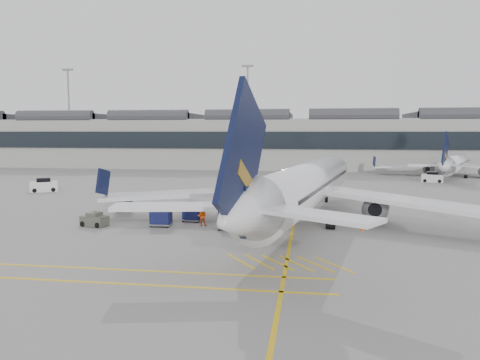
# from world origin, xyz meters

# --- Properties ---
(ground) EXTENTS (220.00, 220.00, 0.00)m
(ground) POSITION_xyz_m (0.00, 0.00, 0.00)
(ground) COLOR gray
(ground) RESTS_ON ground
(terminal) EXTENTS (200.00, 20.45, 12.40)m
(terminal) POSITION_xyz_m (0.00, 71.93, 6.14)
(terminal) COLOR #9E9E99
(terminal) RESTS_ON ground
(light_masts) EXTENTS (113.00, 0.60, 25.45)m
(light_masts) POSITION_xyz_m (-1.67, 86.00, 14.49)
(light_masts) COLOR slate
(light_masts) RESTS_ON ground
(apron_markings) EXTENTS (0.25, 60.00, 0.01)m
(apron_markings) POSITION_xyz_m (10.00, 10.00, 0.01)
(apron_markings) COLOR gold
(apron_markings) RESTS_ON ground
(airliner_main) EXTENTS (38.56, 42.50, 11.40)m
(airliner_main) POSITION_xyz_m (10.94, 6.37, 3.35)
(airliner_main) COLOR white
(airliner_main) RESTS_ON ground
(airliner_far) EXTENTS (26.87, 29.69, 8.40)m
(airliner_far) POSITION_xyz_m (37.72, 53.93, 2.47)
(airliner_far) COLOR white
(airliner_far) RESTS_ON ground
(belt_loader) EXTENTS (4.34, 2.29, 1.72)m
(belt_loader) POSITION_xyz_m (4.08, 10.99, 0.50)
(belt_loader) COLOR silver
(belt_loader) RESTS_ON ground
(baggage_cart_a) EXTENTS (1.79, 1.47, 1.88)m
(baggage_cart_a) POSITION_xyz_m (4.56, 2.58, 1.00)
(baggage_cart_a) COLOR gray
(baggage_cart_a) RESTS_ON ground
(baggage_cart_b) EXTENTS (1.91, 1.59, 1.96)m
(baggage_cart_b) POSITION_xyz_m (-1.64, 3.07, 1.05)
(baggage_cart_b) COLOR gray
(baggage_cart_b) RESTS_ON ground
(baggage_cart_c) EXTENTS (1.89, 1.64, 1.79)m
(baggage_cart_c) POSITION_xyz_m (0.59, 5.58, 0.96)
(baggage_cart_c) COLOR gray
(baggage_cart_c) RESTS_ON ground
(baggage_cart_d) EXTENTS (2.34, 2.20, 1.94)m
(baggage_cart_d) POSITION_xyz_m (-7.85, 9.71, 1.04)
(baggage_cart_d) COLOR gray
(baggage_cart_d) RESTS_ON ground
(ramp_agent_a) EXTENTS (0.70, 0.74, 1.71)m
(ramp_agent_a) POSITION_xyz_m (3.58, 7.66, 0.85)
(ramp_agent_a) COLOR orange
(ramp_agent_a) RESTS_ON ground
(ramp_agent_b) EXTENTS (0.90, 0.74, 1.71)m
(ramp_agent_b) POSITION_xyz_m (1.94, 3.73, 0.85)
(ramp_agent_b) COLOR #FF580D
(ramp_agent_b) RESTS_ON ground
(pushback_tug) EXTENTS (2.47, 1.82, 1.25)m
(pushback_tug) POSITION_xyz_m (-7.49, 2.15, 0.55)
(pushback_tug) COLOR #4B4C41
(pushback_tug) RESTS_ON ground
(safety_cone_nose) EXTENTS (0.33, 0.33, 0.46)m
(safety_cone_nose) POSITION_xyz_m (8.13, 18.30, 0.23)
(safety_cone_nose) COLOR #F24C0A
(safety_cone_nose) RESTS_ON ground
(safety_cone_engine) EXTENTS (0.39, 0.39, 0.54)m
(safety_cone_engine) POSITION_xyz_m (15.87, 3.89, 0.27)
(safety_cone_engine) COLOR #F24C0A
(safety_cone_engine) RESTS_ON ground
(service_van_left) EXTENTS (3.99, 3.40, 1.84)m
(service_van_left) POSITION_xyz_m (-25.35, 23.57, 0.82)
(service_van_left) COLOR silver
(service_van_left) RESTS_ON ground
(service_van_mid) EXTENTS (2.52, 3.90, 1.85)m
(service_van_mid) POSITION_xyz_m (7.10, 41.94, 0.83)
(service_van_mid) COLOR silver
(service_van_mid) RESTS_ON ground
(service_van_right) EXTENTS (3.65, 2.41, 1.72)m
(service_van_right) POSITION_xyz_m (31.41, 44.25, 0.77)
(service_van_right) COLOR silver
(service_van_right) RESTS_ON ground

